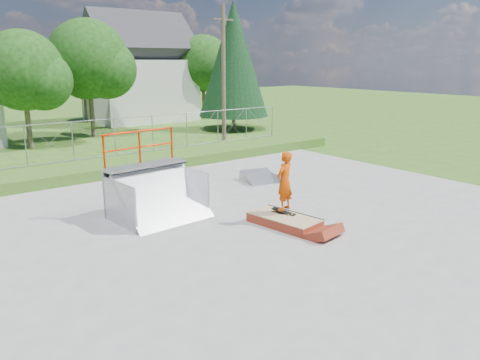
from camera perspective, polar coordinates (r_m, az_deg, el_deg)
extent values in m
plane|color=#2D5F1B|center=(14.61, 1.86, -5.37)|extent=(120.00, 120.00, 0.00)
cube|color=gray|center=(14.61, 1.86, -5.30)|extent=(20.00, 16.00, 0.04)
cube|color=#2D5F1B|center=(22.41, -13.82, 1.87)|extent=(24.00, 3.00, 0.50)
cube|color=maroon|center=(14.42, 5.42, -5.06)|extent=(1.37, 2.33, 0.31)
cube|color=#A0855B|center=(14.37, 5.43, -4.44)|extent=(1.39, 2.35, 0.02)
cube|color=black|center=(14.60, 5.35, -3.90)|extent=(0.48, 0.82, 0.13)
imported|color=#D34505|center=(14.34, 5.43, -0.42)|extent=(0.76, 0.61, 1.83)
cube|color=silver|center=(40.75, -12.04, 10.60)|extent=(8.00, 6.00, 5.00)
cube|color=#333237|center=(40.69, -12.29, 15.38)|extent=(8.40, 6.08, 6.08)
cylinder|color=brown|center=(27.86, -2.02, 12.41)|extent=(0.24, 0.24, 8.00)
cylinder|color=brown|center=(29.61, -24.35, 5.88)|extent=(0.30, 0.30, 2.45)
sphere|color=black|center=(29.38, -24.99, 12.02)|extent=(4.48, 4.48, 4.48)
sphere|color=black|center=(29.06, -22.98, 11.10)|extent=(3.36, 3.36, 3.36)
cylinder|color=brown|center=(32.79, -17.57, 7.49)|extent=(0.30, 0.30, 2.80)
sphere|color=black|center=(32.60, -18.06, 13.85)|extent=(5.12, 5.12, 5.12)
sphere|color=black|center=(32.35, -15.94, 12.86)|extent=(3.84, 3.84, 3.84)
cylinder|color=brown|center=(41.57, -4.44, 9.29)|extent=(0.30, 0.30, 2.62)
sphere|color=black|center=(41.42, -4.53, 14.00)|extent=(4.80, 4.80, 4.80)
sphere|color=black|center=(41.43, -2.98, 13.20)|extent=(3.60, 3.60, 3.60)
cylinder|color=brown|center=(41.15, -18.23, 8.21)|extent=(0.30, 0.30, 2.10)
sphere|color=black|center=(40.99, -18.53, 12.00)|extent=(3.84, 3.84, 3.84)
sphere|color=black|center=(40.80, -17.27, 11.41)|extent=(2.88, 2.88, 2.88)
cylinder|color=brown|center=(34.81, -0.77, 7.18)|extent=(0.28, 0.28, 1.20)
cone|color=black|center=(34.54, -0.80, 14.53)|extent=(5.04, 5.04, 8.10)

